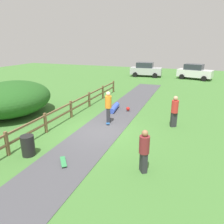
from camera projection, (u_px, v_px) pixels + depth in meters
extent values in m
plane|color=#427533|center=(101.00, 130.00, 11.69)|extent=(60.00, 60.00, 0.00)
cube|color=#47474C|center=(101.00, 130.00, 11.69)|extent=(2.40, 28.00, 0.02)
cube|color=brown|center=(7.00, 144.00, 8.98)|extent=(0.12, 0.12, 1.10)
cube|color=brown|center=(46.00, 123.00, 11.26)|extent=(0.12, 0.12, 1.10)
cube|color=brown|center=(71.00, 109.00, 13.54)|extent=(0.12, 0.12, 1.10)
cube|color=brown|center=(89.00, 99.00, 15.82)|extent=(0.12, 0.12, 1.10)
cube|color=brown|center=(103.00, 92.00, 18.10)|extent=(0.12, 0.12, 1.10)
cube|color=brown|center=(113.00, 86.00, 20.38)|extent=(0.12, 0.12, 1.10)
cube|color=brown|center=(60.00, 116.00, 12.41)|extent=(0.08, 18.00, 0.09)
cube|color=brown|center=(59.00, 109.00, 12.27)|extent=(0.08, 18.00, 0.09)
ellipsoid|color=#23561E|center=(12.00, 99.00, 13.88)|extent=(4.52, 5.43, 2.22)
cylinder|color=black|center=(28.00, 146.00, 9.03)|extent=(0.56, 0.56, 0.90)
cube|color=#265999|center=(108.00, 122.00, 12.70)|extent=(0.42, 0.82, 0.02)
cylinder|color=silver|center=(108.00, 121.00, 12.99)|extent=(0.05, 0.07, 0.06)
cylinder|color=silver|center=(110.00, 121.00, 12.98)|extent=(0.05, 0.07, 0.06)
cylinder|color=silver|center=(107.00, 124.00, 12.46)|extent=(0.05, 0.07, 0.06)
cylinder|color=silver|center=(109.00, 124.00, 12.45)|extent=(0.05, 0.07, 0.06)
cube|color=#2D2D33|center=(108.00, 115.00, 12.56)|extent=(0.28, 0.36, 0.86)
cylinder|color=orange|center=(108.00, 102.00, 12.32)|extent=(0.47, 0.47, 0.71)
sphere|color=beige|center=(108.00, 94.00, 12.16)|extent=(0.26, 0.26, 0.26)
cylinder|color=blue|center=(115.00, 108.00, 15.02)|extent=(0.56, 1.72, 0.36)
sphere|color=red|center=(128.00, 109.00, 14.80)|extent=(0.26, 0.26, 0.26)
cube|color=#338C4C|center=(63.00, 162.00, 8.50)|extent=(0.66, 0.75, 0.02)
cylinder|color=silver|center=(61.00, 159.00, 8.74)|extent=(0.06, 0.07, 0.06)
cylinder|color=silver|center=(65.00, 159.00, 8.79)|extent=(0.06, 0.07, 0.06)
cylinder|color=silver|center=(62.00, 166.00, 8.24)|extent=(0.06, 0.07, 0.06)
cylinder|color=silver|center=(66.00, 166.00, 8.28)|extent=(0.06, 0.07, 0.06)
cube|color=#2D2D33|center=(143.00, 162.00, 7.89)|extent=(0.35, 0.38, 0.79)
cylinder|color=maroon|center=(144.00, 145.00, 7.66)|extent=(0.53, 0.53, 0.66)
sphere|color=#9E704C|center=(145.00, 133.00, 7.52)|extent=(0.24, 0.24, 0.24)
cube|color=#2D2D33|center=(174.00, 120.00, 12.10)|extent=(0.38, 0.34, 0.85)
cylinder|color=red|center=(175.00, 107.00, 11.85)|extent=(0.52, 0.52, 0.71)
sphere|color=tan|center=(176.00, 98.00, 11.70)|extent=(0.25, 0.25, 0.25)
cube|color=silver|center=(195.00, 73.00, 27.30)|extent=(4.48, 2.63, 0.90)
cube|color=#2D333D|center=(194.00, 67.00, 27.16)|extent=(2.50, 2.03, 0.70)
cylinder|color=black|center=(207.00, 77.00, 27.41)|extent=(0.68, 0.38, 0.64)
cylinder|color=black|center=(204.00, 79.00, 26.03)|extent=(0.68, 0.38, 0.64)
cylinder|color=black|center=(186.00, 75.00, 28.85)|extent=(0.68, 0.38, 0.64)
cylinder|color=black|center=(182.00, 77.00, 27.48)|extent=(0.68, 0.38, 0.64)
cube|color=#B7B7BC|center=(146.00, 71.00, 29.44)|extent=(4.29, 1.95, 0.90)
cube|color=#2D333D|center=(145.00, 65.00, 29.24)|extent=(2.29, 1.69, 0.70)
cylinder|color=black|center=(156.00, 74.00, 29.99)|extent=(0.65, 0.28, 0.64)
cylinder|color=black|center=(155.00, 76.00, 28.40)|extent=(0.65, 0.28, 0.64)
cylinder|color=black|center=(137.00, 73.00, 30.76)|extent=(0.65, 0.28, 0.64)
cylinder|color=black|center=(135.00, 75.00, 29.16)|extent=(0.65, 0.28, 0.64)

